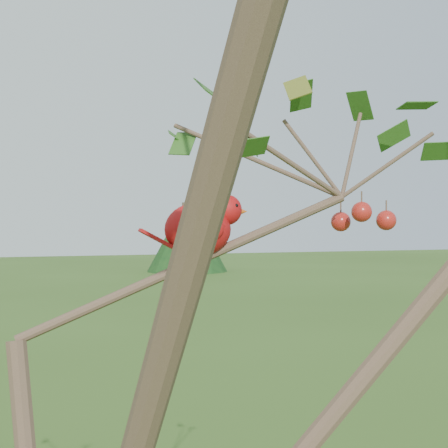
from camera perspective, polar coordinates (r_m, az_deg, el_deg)
name	(u,v)px	position (r m, az deg, el deg)	size (l,w,h in m)	color
crabapple_tree	(69,242)	(1.10, -12.73, -1.47)	(2.35, 2.05, 2.95)	#453025
cardinal	(201,227)	(1.25, -1.89, -0.22)	(0.20, 0.11, 0.14)	#AB110E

